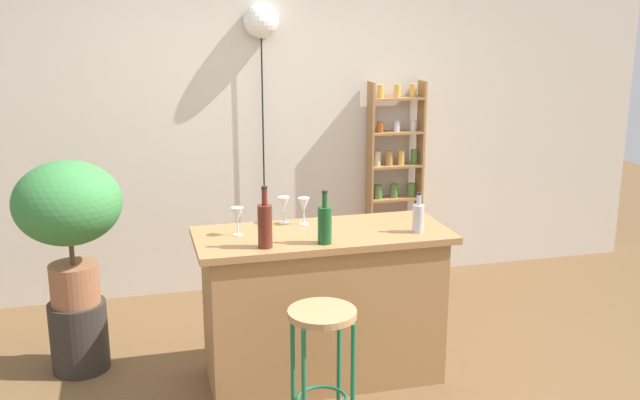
# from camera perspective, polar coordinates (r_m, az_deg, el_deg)

# --- Properties ---
(ground) EXTENTS (12.00, 12.00, 0.00)m
(ground) POSITION_cam_1_polar(r_m,az_deg,el_deg) (4.38, 1.22, -15.14)
(ground) COLOR brown
(back_wall) EXTENTS (6.40, 0.10, 2.80)m
(back_wall) POSITION_cam_1_polar(r_m,az_deg,el_deg) (5.76, -4.02, 6.84)
(back_wall) COLOR beige
(back_wall) RESTS_ON ground
(kitchen_counter) EXTENTS (1.48, 0.62, 0.92)m
(kitchen_counter) POSITION_cam_1_polar(r_m,az_deg,el_deg) (4.44, 0.19, -8.10)
(kitchen_counter) COLOR #9E7042
(kitchen_counter) RESTS_ON ground
(bar_stool) EXTENTS (0.35, 0.35, 0.72)m
(bar_stool) POSITION_cam_1_polar(r_m,az_deg,el_deg) (3.78, 0.17, -11.07)
(bar_stool) COLOR #196642
(bar_stool) RESTS_ON ground
(spice_shelf) EXTENTS (0.44, 0.15, 1.62)m
(spice_shelf) POSITION_cam_1_polar(r_m,az_deg,el_deg) (6.00, 5.79, 1.17)
(spice_shelf) COLOR #9E7042
(spice_shelf) RESTS_ON ground
(plant_stool) EXTENTS (0.35, 0.35, 0.44)m
(plant_stool) POSITION_cam_1_polar(r_m,az_deg,el_deg) (4.86, -18.10, -9.93)
(plant_stool) COLOR #2D2823
(plant_stool) RESTS_ON ground
(potted_plant) EXTENTS (0.63, 0.57, 0.88)m
(potted_plant) POSITION_cam_1_polar(r_m,az_deg,el_deg) (4.60, -18.88, -0.87)
(potted_plant) COLOR #935B3D
(potted_plant) RESTS_ON plant_stool
(bottle_soda_blue) EXTENTS (0.07, 0.07, 0.24)m
(bottle_soda_blue) POSITION_cam_1_polar(r_m,az_deg,el_deg) (4.30, 7.60, -1.34)
(bottle_soda_blue) COLOR #B2B2B7
(bottle_soda_blue) RESTS_ON kitchen_counter
(bottle_olive_oil) EXTENTS (0.08, 0.08, 0.34)m
(bottle_olive_oil) POSITION_cam_1_polar(r_m,az_deg,el_deg) (3.99, -4.27, -1.90)
(bottle_olive_oil) COLOR #5B2319
(bottle_olive_oil) RESTS_ON kitchen_counter
(bottle_spirits_clear) EXTENTS (0.08, 0.08, 0.30)m
(bottle_spirits_clear) POSITION_cam_1_polar(r_m,az_deg,el_deg) (4.05, 0.37, -1.84)
(bottle_spirits_clear) COLOR #194C23
(bottle_spirits_clear) RESTS_ON kitchen_counter
(wine_glass_left) EXTENTS (0.07, 0.07, 0.16)m
(wine_glass_left) POSITION_cam_1_polar(r_m,az_deg,el_deg) (4.41, -1.26, -0.42)
(wine_glass_left) COLOR silver
(wine_glass_left) RESTS_ON kitchen_counter
(wine_glass_center) EXTENTS (0.07, 0.07, 0.16)m
(wine_glass_center) POSITION_cam_1_polar(r_m,az_deg,el_deg) (4.43, -2.81, -0.35)
(wine_glass_center) COLOR silver
(wine_glass_center) RESTS_ON kitchen_counter
(wine_glass_right) EXTENTS (0.07, 0.07, 0.16)m
(wine_glass_right) POSITION_cam_1_polar(r_m,az_deg,el_deg) (4.22, -6.39, -1.19)
(wine_glass_right) COLOR silver
(wine_glass_right) RESTS_ON kitchen_counter
(pendant_globe_light) EXTENTS (0.26, 0.26, 2.22)m
(pendant_globe_light) POSITION_cam_1_polar(r_m,az_deg,el_deg) (5.59, -4.58, 13.48)
(pendant_globe_light) COLOR black
(pendant_globe_light) RESTS_ON ground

